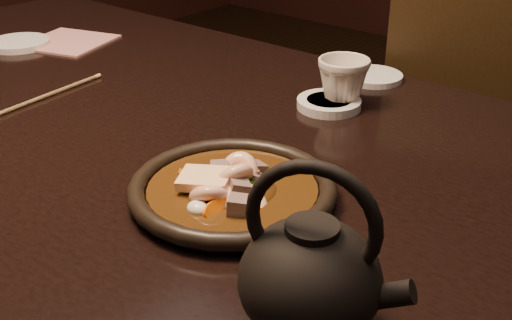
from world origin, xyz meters
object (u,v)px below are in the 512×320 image
Objects in this scene: table at (132,162)px; chair at (482,165)px; plate at (233,190)px; teapot at (311,275)px; tea_cup at (343,80)px.

table is 1.73× the size of chair.
chair reaches higher than plate.
teapot reaches higher than plate.
plate is at bearing 127.71° from teapot.
tea_cup is 0.54m from teapot.
plate is at bearing 68.18° from chair.
plate is (0.29, -0.08, 0.09)m from table.
teapot reaches higher than table.
teapot is at bearing 81.63° from chair.
teapot is at bearing -22.98° from table.
teapot is at bearing -32.25° from plate.
chair is 3.68× the size of plate.
chair is at bearing 64.46° from table.
table is 0.36m from tea_cup.
tea_cup is at bearing 57.39° from chair.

